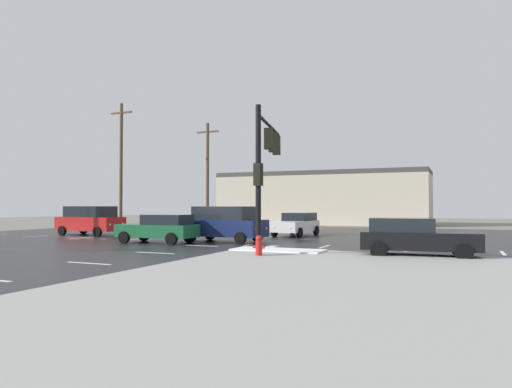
{
  "coord_description": "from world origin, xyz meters",
  "views": [
    {
      "loc": [
        12.24,
        -23.06,
        2.1
      ],
      "look_at": [
        -1.69,
        8.99,
        2.97
      ],
      "focal_mm": 32.77,
      "sensor_mm": 36.0,
      "label": 1
    }
  ],
  "objects_px": {
    "suv_red": "(90,220)",
    "sedan_white": "(297,224)",
    "sedan_green": "(160,228)",
    "suv_navy": "(224,223)",
    "traffic_signal_mast": "(266,156)",
    "utility_pole_far": "(121,164)",
    "utility_pole_distant": "(208,173)",
    "fire_hydrant": "(259,245)",
    "sedan_black": "(415,237)"
  },
  "relations": [
    {
      "from": "suv_navy",
      "to": "suv_red",
      "type": "bearing_deg",
      "value": 176.44
    },
    {
      "from": "sedan_green",
      "to": "utility_pole_distant",
      "type": "xyz_separation_m",
      "value": [
        -5.6,
        15.29,
        4.16
      ]
    },
    {
      "from": "fire_hydrant",
      "to": "suv_red",
      "type": "relative_size",
      "value": 0.16
    },
    {
      "from": "sedan_white",
      "to": "suv_navy",
      "type": "height_order",
      "value": "suv_navy"
    },
    {
      "from": "sedan_green",
      "to": "utility_pole_far",
      "type": "height_order",
      "value": "utility_pole_far"
    },
    {
      "from": "sedan_green",
      "to": "sedan_white",
      "type": "bearing_deg",
      "value": -120.5
    },
    {
      "from": "sedan_green",
      "to": "utility_pole_distant",
      "type": "bearing_deg",
      "value": -70.73
    },
    {
      "from": "suv_red",
      "to": "traffic_signal_mast",
      "type": "bearing_deg",
      "value": -20.8
    },
    {
      "from": "suv_red",
      "to": "sedan_black",
      "type": "height_order",
      "value": "suv_red"
    },
    {
      "from": "fire_hydrant",
      "to": "sedan_black",
      "type": "height_order",
      "value": "sedan_black"
    },
    {
      "from": "suv_navy",
      "to": "utility_pole_distant",
      "type": "bearing_deg",
      "value": 127.68
    },
    {
      "from": "utility_pole_far",
      "to": "utility_pole_distant",
      "type": "xyz_separation_m",
      "value": [
        5.94,
        4.64,
        -0.69
      ]
    },
    {
      "from": "sedan_green",
      "to": "utility_pole_distant",
      "type": "relative_size",
      "value": 0.48
    },
    {
      "from": "suv_red",
      "to": "sedan_green",
      "type": "xyz_separation_m",
      "value": [
        8.55,
        -3.81,
        -0.24
      ]
    },
    {
      "from": "traffic_signal_mast",
      "to": "utility_pole_far",
      "type": "relative_size",
      "value": 0.55
    },
    {
      "from": "utility_pole_distant",
      "to": "suv_navy",
      "type": "bearing_deg",
      "value": -57.04
    },
    {
      "from": "sedan_white",
      "to": "utility_pole_distant",
      "type": "bearing_deg",
      "value": -116.94
    },
    {
      "from": "suv_red",
      "to": "suv_navy",
      "type": "distance_m",
      "value": 11.59
    },
    {
      "from": "traffic_signal_mast",
      "to": "suv_red",
      "type": "bearing_deg",
      "value": 55.21
    },
    {
      "from": "suv_navy",
      "to": "utility_pole_distant",
      "type": "xyz_separation_m",
      "value": [
        -8.52,
        13.14,
        3.92
      ]
    },
    {
      "from": "suv_red",
      "to": "utility_pole_far",
      "type": "distance_m",
      "value": 8.78
    },
    {
      "from": "traffic_signal_mast",
      "to": "utility_pole_distant",
      "type": "height_order",
      "value": "utility_pole_distant"
    },
    {
      "from": "traffic_signal_mast",
      "to": "sedan_green",
      "type": "height_order",
      "value": "traffic_signal_mast"
    },
    {
      "from": "suv_red",
      "to": "sedan_white",
      "type": "bearing_deg",
      "value": 22.3
    },
    {
      "from": "sedan_black",
      "to": "suv_navy",
      "type": "height_order",
      "value": "suv_navy"
    },
    {
      "from": "sedan_black",
      "to": "utility_pole_distant",
      "type": "height_order",
      "value": "utility_pole_distant"
    },
    {
      "from": "traffic_signal_mast",
      "to": "suv_navy",
      "type": "distance_m",
      "value": 7.59
    },
    {
      "from": "traffic_signal_mast",
      "to": "fire_hydrant",
      "type": "bearing_deg",
      "value": -178.37
    },
    {
      "from": "suv_navy",
      "to": "utility_pole_distant",
      "type": "height_order",
      "value": "utility_pole_distant"
    },
    {
      "from": "suv_red",
      "to": "sedan_green",
      "type": "relative_size",
      "value": 1.07
    },
    {
      "from": "fire_hydrant",
      "to": "sedan_green",
      "type": "height_order",
      "value": "sedan_green"
    },
    {
      "from": "fire_hydrant",
      "to": "utility_pole_distant",
      "type": "height_order",
      "value": "utility_pole_distant"
    },
    {
      "from": "sedan_black",
      "to": "utility_pole_distant",
      "type": "bearing_deg",
      "value": 132.95
    },
    {
      "from": "fire_hydrant",
      "to": "utility_pole_distant",
      "type": "relative_size",
      "value": 0.08
    },
    {
      "from": "fire_hydrant",
      "to": "sedan_white",
      "type": "distance_m",
      "value": 13.95
    },
    {
      "from": "sedan_green",
      "to": "suv_navy",
      "type": "height_order",
      "value": "suv_navy"
    },
    {
      "from": "traffic_signal_mast",
      "to": "utility_pole_far",
      "type": "height_order",
      "value": "utility_pole_far"
    },
    {
      "from": "fire_hydrant",
      "to": "utility_pole_far",
      "type": "distance_m",
      "value": 25.44
    },
    {
      "from": "sedan_black",
      "to": "suv_red",
      "type": "bearing_deg",
      "value": 160.25
    },
    {
      "from": "utility_pole_far",
      "to": "traffic_signal_mast",
      "type": "bearing_deg",
      "value": -35.38
    },
    {
      "from": "sedan_green",
      "to": "sedan_black",
      "type": "bearing_deg",
      "value": 171.05
    },
    {
      "from": "suv_red",
      "to": "utility_pole_far",
      "type": "bearing_deg",
      "value": 115.59
    },
    {
      "from": "fire_hydrant",
      "to": "suv_navy",
      "type": "height_order",
      "value": "suv_navy"
    },
    {
      "from": "traffic_signal_mast",
      "to": "sedan_green",
      "type": "relative_size",
      "value": 1.31
    },
    {
      "from": "sedan_white",
      "to": "utility_pole_distant",
      "type": "relative_size",
      "value": 0.48
    },
    {
      "from": "fire_hydrant",
      "to": "suv_navy",
      "type": "xyz_separation_m",
      "value": [
        -5.11,
        6.9,
        0.55
      ]
    },
    {
      "from": "fire_hydrant",
      "to": "sedan_white",
      "type": "xyz_separation_m",
      "value": [
        -2.98,
        13.62,
        0.32
      ]
    },
    {
      "from": "fire_hydrant",
      "to": "sedan_black",
      "type": "distance_m",
      "value": 6.28
    },
    {
      "from": "traffic_signal_mast",
      "to": "utility_pole_distant",
      "type": "bearing_deg",
      "value": 23.8
    },
    {
      "from": "sedan_black",
      "to": "sedan_white",
      "type": "bearing_deg",
      "value": 123.27
    }
  ]
}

